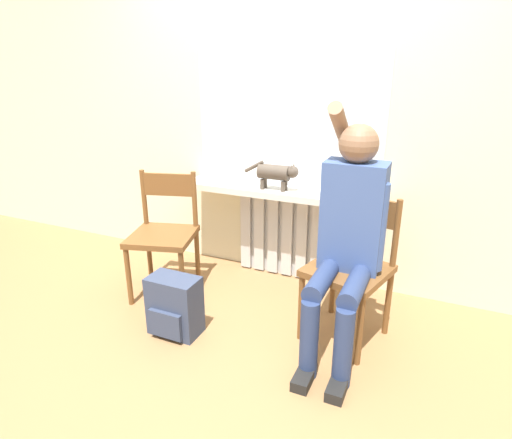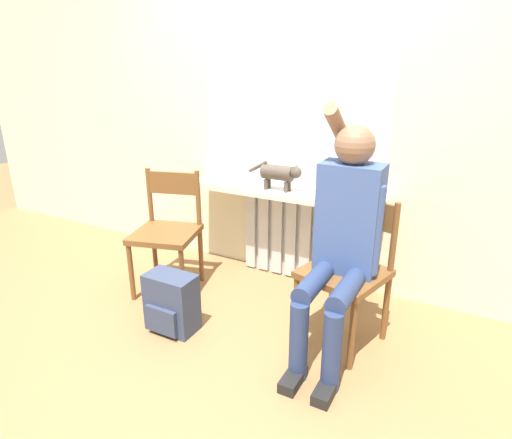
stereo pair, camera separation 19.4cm
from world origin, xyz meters
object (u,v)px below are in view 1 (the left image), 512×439
backpack (174,306)px  chair_left (164,232)px  person (349,230)px  cat (277,173)px  chair_right (351,266)px

backpack → chair_left: bearing=129.8°
person → cat: 0.89m
person → chair_left: bearing=175.3°
person → backpack: bearing=-161.6°
chair_right → cat: (-0.67, 0.47, 0.39)m
chair_left → chair_right: same height
chair_right → chair_left: bearing=-164.9°
chair_left → cat: size_ratio=2.10×
chair_right → backpack: (-0.98, -0.43, -0.28)m
person → chair_right: bearing=84.9°
cat → backpack: size_ratio=1.11×
person → backpack: person is taller
chair_left → backpack: 0.63m
chair_left → person: size_ratio=0.62×
chair_left → cat: 0.91m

